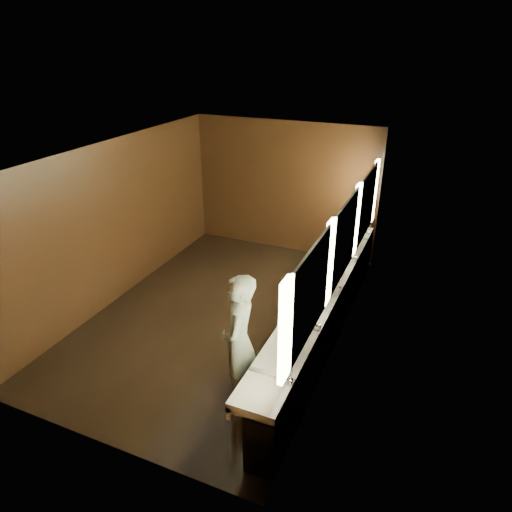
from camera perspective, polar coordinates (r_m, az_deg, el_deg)
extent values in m
plane|color=black|center=(7.92, -4.27, -7.29)|extent=(6.00, 6.00, 0.00)
cube|color=#2D2D2B|center=(6.81, -5.06, 12.85)|extent=(4.00, 6.00, 0.02)
cube|color=black|center=(9.83, 3.53, 8.53)|extent=(4.00, 0.02, 2.80)
cube|color=black|center=(5.15, -20.45, -10.62)|extent=(4.00, 0.02, 2.80)
cube|color=black|center=(8.32, -16.98, 4.13)|extent=(0.02, 6.00, 2.80)
cube|color=black|center=(6.63, 10.89, -0.78)|extent=(0.02, 6.00, 2.80)
cube|color=black|center=(7.16, 8.81, -7.66)|extent=(0.36, 5.40, 0.81)
cube|color=silver|center=(6.94, 8.30, -4.44)|extent=(0.55, 5.40, 0.12)
cube|color=silver|center=(7.04, 6.34, -4.62)|extent=(0.06, 5.40, 0.18)
cylinder|color=silver|center=(5.09, 3.52, -15.10)|extent=(0.18, 0.04, 0.04)
cylinder|color=silver|center=(5.93, 7.21, -8.58)|extent=(0.18, 0.04, 0.04)
cylinder|color=silver|center=(6.84, 9.87, -3.72)|extent=(0.18, 0.04, 0.04)
cylinder|color=silver|center=(7.80, 11.87, -0.02)|extent=(0.18, 0.04, 0.04)
cylinder|color=silver|center=(8.79, 13.42, 2.86)|extent=(0.18, 0.04, 0.04)
cube|color=#FEF5BB|center=(4.46, 3.63, -9.46)|extent=(0.06, 0.22, 1.15)
cube|color=white|center=(5.10, 6.87, -4.66)|extent=(0.03, 1.32, 1.15)
cube|color=#FEF5BB|center=(5.78, 9.05, -0.90)|extent=(0.06, 0.23, 1.15)
cube|color=white|center=(6.49, 11.01, 2.01)|extent=(0.03, 1.32, 1.15)
cube|color=#FEF5BB|center=(7.22, 12.36, 4.38)|extent=(0.06, 0.23, 1.15)
cube|color=white|center=(7.96, 13.67, 6.27)|extent=(0.03, 1.32, 1.15)
cube|color=#FEF5BB|center=(8.71, 14.57, 7.87)|extent=(0.06, 0.22, 1.15)
imported|color=#91D0D8|center=(5.72, -2.13, -10.69)|extent=(0.60, 0.76, 1.83)
cylinder|color=black|center=(6.34, 3.44, -14.17)|extent=(0.41, 0.41, 0.50)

